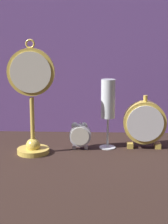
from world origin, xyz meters
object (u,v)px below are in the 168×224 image
(mantel_clock_silver, at_px, (145,123))
(pocket_watch_on_stand, at_px, (32,102))
(champagne_flute, at_px, (108,103))
(alarm_clock_twin_bell, at_px, (80,134))

(mantel_clock_silver, bearing_deg, pocket_watch_on_stand, -169.15)
(mantel_clock_silver, height_order, champagne_flute, champagne_flute)
(alarm_clock_twin_bell, bearing_deg, champagne_flute, 11.70)
(pocket_watch_on_stand, relative_size, mantel_clock_silver, 2.02)
(mantel_clock_silver, bearing_deg, alarm_clock_twin_bell, -174.13)
(alarm_clock_twin_bell, distance_m, mantel_clock_silver, 0.22)
(pocket_watch_on_stand, distance_m, mantel_clock_silver, 0.39)
(alarm_clock_twin_bell, height_order, mantel_clock_silver, mantel_clock_silver)
(pocket_watch_on_stand, height_order, champagne_flute, pocket_watch_on_stand)
(champagne_flute, bearing_deg, alarm_clock_twin_bell, -168.30)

